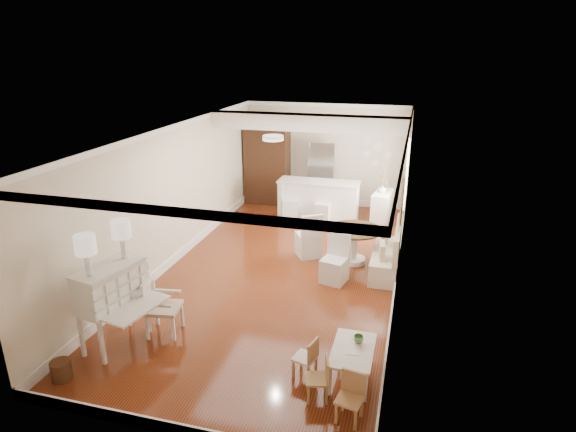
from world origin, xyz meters
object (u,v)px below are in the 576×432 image
at_px(wicker_basket, 61,370).
at_px(slip_chair_far, 309,234).
at_px(gustavian_armchair, 164,307).
at_px(kids_chair_b, 305,357).
at_px(kids_chair_c, 350,399).
at_px(kids_table, 352,363).
at_px(pantry_cabinet, 267,163).
at_px(bar_stool_left, 289,204).
at_px(slip_chair_near, 334,259).
at_px(secretary_bureau, 113,306).
at_px(kids_chair_a, 317,378).
at_px(fridge, 334,176).
at_px(sideboard, 382,209).
at_px(bar_stool_right, 323,208).
at_px(breakfast_counter, 318,201).
at_px(dining_table, 354,246).

height_order(wicker_basket, slip_chair_far, slip_chair_far).
height_order(gustavian_armchair, kids_chair_b, gustavian_armchair).
height_order(wicker_basket, kids_chair_c, kids_chair_c).
relative_size(kids_table, kids_chair_c, 1.46).
distance_m(kids_chair_c, pantry_cabinet, 8.68).
height_order(gustavian_armchair, bar_stool_left, bar_stool_left).
distance_m(gustavian_armchair, slip_chair_near, 3.29).
bearing_deg(secretary_bureau, wicker_basket, -93.94).
xyz_separation_m(kids_chair_a, slip_chair_near, (-0.35, 3.24, 0.17)).
height_order(kids_chair_b, kids_chair_c, kids_chair_c).
relative_size(slip_chair_near, fridge, 0.52).
height_order(kids_chair_c, bar_stool_left, bar_stool_left).
xyz_separation_m(kids_chair_a, kids_chair_c, (0.45, -0.27, 0.01)).
distance_m(kids_chair_b, bar_stool_left, 6.04).
relative_size(slip_chair_near, sideboard, 1.05).
bearing_deg(kids_chair_a, bar_stool_left, -176.74).
distance_m(gustavian_armchair, bar_stool_left, 5.36).
bearing_deg(fridge, slip_chair_far, -89.06).
height_order(wicker_basket, kids_chair_b, kids_chair_b).
relative_size(secretary_bureau, bar_stool_right, 1.41).
bearing_deg(kids_chair_c, breakfast_counter, 115.32).
bearing_deg(kids_table, slip_chair_far, 111.15).
distance_m(breakfast_counter, sideboard, 1.61).
xyz_separation_m(kids_chair_b, fridge, (-0.89, 7.21, 0.60)).
bearing_deg(secretary_bureau, kids_chair_a, 4.56).
xyz_separation_m(kids_chair_c, dining_table, (-0.56, 4.48, 0.06)).
height_order(kids_chair_a, kids_chair_c, kids_chair_c).
xyz_separation_m(wicker_basket, fridge, (2.25, 8.12, 0.77)).
relative_size(kids_chair_c, sideboard, 0.70).
height_order(gustavian_armchair, wicker_basket, gustavian_armchair).
bearing_deg(kids_chair_c, kids_chair_b, 147.01).
bearing_deg(kids_chair_a, sideboard, 162.99).
xyz_separation_m(secretary_bureau, slip_chair_far, (2.05, 3.90, -0.15)).
relative_size(kids_chair_a, slip_chair_far, 0.61).
distance_m(kids_chair_a, breakfast_counter, 6.69).
xyz_separation_m(kids_table, fridge, (-1.51, 7.09, 0.67)).
xyz_separation_m(gustavian_armchair, wicker_basket, (-0.81, -1.36, -0.32)).
bearing_deg(bar_stool_left, gustavian_armchair, -116.95).
bearing_deg(secretary_bureau, slip_chair_far, 73.83).
xyz_separation_m(breakfast_counter, sideboard, (1.60, 0.06, -0.09)).
bearing_deg(kids_chair_c, wicker_basket, -165.65).
xyz_separation_m(dining_table, pantry_cabinet, (-2.93, 3.43, 0.78)).
distance_m(kids_table, kids_chair_a, 0.64).
bearing_deg(gustavian_armchair, bar_stool_left, -15.61).
height_order(kids_table, slip_chair_far, slip_chair_far).
relative_size(kids_table, fridge, 0.51).
bearing_deg(dining_table, kids_table, -82.57).
bearing_deg(dining_table, kids_chair_b, -92.15).
height_order(wicker_basket, bar_stool_right, bar_stool_right).
bearing_deg(breakfast_counter, secretary_bureau, -106.28).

